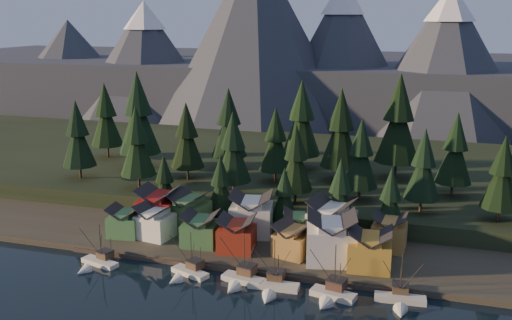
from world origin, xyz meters
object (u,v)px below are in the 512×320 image
(boat_4, at_px, (272,281))
(house_back_0, at_px, (159,206))
(house_front_1, at_px, (155,220))
(house_front_0, at_px, (125,220))
(boat_6, at_px, (401,295))
(boat_5, at_px, (332,288))
(boat_0, at_px, (96,258))
(house_back_1, at_px, (189,210))
(boat_3, at_px, (241,273))
(boat_2, at_px, (187,268))

(boat_4, height_order, house_back_0, house_back_0)
(house_front_1, height_order, house_back_0, house_back_0)
(boat_4, xyz_separation_m, house_front_1, (-33.97, 16.05, 3.77))
(house_front_0, bearing_deg, boat_6, -17.74)
(house_front_0, relative_size, house_back_0, 0.79)
(house_front_0, bearing_deg, boat_5, -22.41)
(boat_0, xyz_separation_m, house_back_1, (12.52, 23.47, 4.72))
(boat_4, bearing_deg, boat_6, 2.55)
(boat_3, height_order, boat_4, boat_3)
(house_front_1, bearing_deg, boat_0, -103.07)
(boat_0, height_order, boat_6, boat_6)
(boat_5, xyz_separation_m, boat_6, (13.10, 2.05, -0.50))
(house_back_0, bearing_deg, house_front_1, -72.93)
(boat_2, bearing_deg, boat_5, 18.73)
(boat_2, xyz_separation_m, boat_3, (12.17, 0.05, 0.34))
(boat_3, height_order, boat_5, boat_5)
(boat_3, xyz_separation_m, house_back_0, (-29.30, 21.91, 4.57))
(boat_6, bearing_deg, house_back_0, 156.90)
(boat_0, bearing_deg, house_back_1, 77.24)
(boat_4, bearing_deg, boat_3, 169.38)
(boat_2, distance_m, boat_6, 44.41)
(boat_3, height_order, house_back_1, house_back_1)
(house_front_1, bearing_deg, house_back_1, 60.95)
(boat_5, xyz_separation_m, house_front_0, (-53.64, 15.17, 2.96))
(boat_5, distance_m, house_back_1, 46.76)
(boat_4, relative_size, boat_6, 1.05)
(boat_4, bearing_deg, house_back_0, 145.99)
(boat_6, distance_m, house_back_1, 57.63)
(boat_2, xyz_separation_m, boat_6, (44.41, 0.80, -0.08))
(house_back_0, xyz_separation_m, house_back_1, (8.31, 0.44, -0.33))
(boat_2, height_order, house_front_0, boat_2)
(boat_3, distance_m, boat_6, 32.25)
(boat_2, distance_m, boat_4, 19.30)
(boat_2, bearing_deg, boat_6, 22.05)
(house_front_0, distance_m, house_front_1, 7.72)
(boat_5, bearing_deg, house_front_1, 173.45)
(boat_0, bearing_deg, boat_5, 15.15)
(boat_6, height_order, house_back_0, house_back_0)
(boat_0, xyz_separation_m, house_back_0, (4.22, 23.04, 5.05))
(boat_6, bearing_deg, boat_2, 176.91)
(house_front_1, bearing_deg, boat_4, -15.89)
(boat_3, bearing_deg, boat_2, -168.92)
(house_front_1, bearing_deg, house_back_0, 118.59)
(boat_0, height_order, house_back_0, house_back_0)
(house_front_0, bearing_deg, house_back_1, 25.46)
(boat_0, distance_m, boat_2, 21.37)
(boat_2, bearing_deg, boat_3, 21.24)
(boat_2, height_order, boat_4, boat_4)
(boat_4, bearing_deg, boat_2, 175.13)
(boat_4, xyz_separation_m, house_back_0, (-36.40, 23.02, 4.87))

